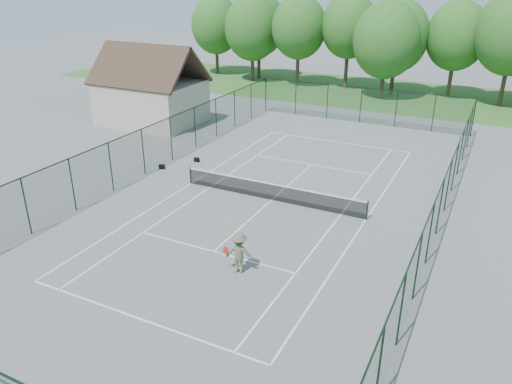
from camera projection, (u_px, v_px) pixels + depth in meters
ground at (272, 200)px, 28.50m from camera, size 140.00×140.00×0.00m
grass_far at (391, 94)px, 53.02m from camera, size 80.00×16.00×0.01m
court_lines at (272, 200)px, 28.50m from camera, size 11.05×23.85×0.01m
tennis_net at (272, 191)px, 28.27m from camera, size 11.08×0.08×1.10m
fence_enclosure at (272, 175)px, 27.87m from camera, size 18.05×36.05×3.02m
utility_building at (150, 86)px, 41.97m from camera, size 8.60×6.27×6.63m
tree_line_far at (397, 36)px, 50.60m from camera, size 39.40×6.40×9.70m
sports_bag_a at (162, 167)px, 32.97m from camera, size 0.42×0.32×0.29m
sports_bag_b at (197, 160)px, 34.20m from camera, size 0.39×0.26×0.28m
tennis_player at (239, 253)px, 21.37m from camera, size 1.80×0.98×1.87m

